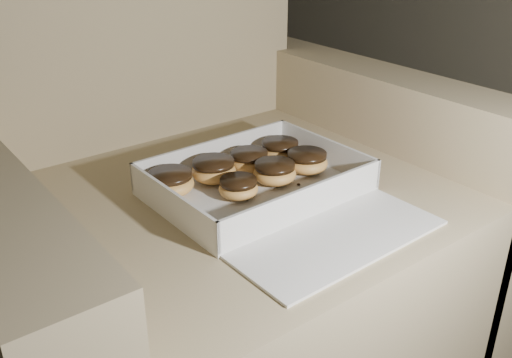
% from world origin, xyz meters
% --- Properties ---
extents(armchair, '(0.99, 0.84, 1.04)m').
position_xyz_m(armchair, '(0.60, -0.15, 0.33)').
color(armchair, '#887C57').
rests_on(armchair, floor).
extents(bakery_box, '(0.38, 0.44, 0.06)m').
position_xyz_m(bakery_box, '(0.63, -0.31, 0.48)').
color(bakery_box, silver).
rests_on(bakery_box, armchair).
extents(donut_a, '(0.09, 0.09, 0.04)m').
position_xyz_m(donut_a, '(0.49, -0.19, 0.50)').
color(donut_a, gold).
rests_on(donut_a, bakery_box).
extents(donut_b, '(0.08, 0.08, 0.04)m').
position_xyz_m(donut_b, '(0.75, -0.27, 0.49)').
color(donut_b, gold).
rests_on(donut_b, bakery_box).
extents(donut_c, '(0.09, 0.09, 0.04)m').
position_xyz_m(donut_c, '(0.58, -0.19, 0.50)').
color(donut_c, gold).
rests_on(donut_c, bakery_box).
extents(donut_d, '(0.08, 0.08, 0.04)m').
position_xyz_m(donut_d, '(0.75, -0.19, 0.49)').
color(donut_d, gold).
rests_on(donut_d, bakery_box).
extents(donut_e, '(0.07, 0.07, 0.04)m').
position_xyz_m(donut_e, '(0.58, -0.28, 0.49)').
color(donut_e, gold).
rests_on(donut_e, bakery_box).
extents(donut_f, '(0.08, 0.08, 0.04)m').
position_xyz_m(donut_f, '(0.67, -0.27, 0.49)').
color(donut_f, gold).
rests_on(donut_f, bakery_box).
extents(donut_g, '(0.08, 0.08, 0.04)m').
position_xyz_m(donut_g, '(0.67, -0.20, 0.49)').
color(donut_g, gold).
rests_on(donut_g, bakery_box).
extents(crumb_a, '(0.01, 0.01, 0.00)m').
position_xyz_m(crumb_a, '(0.70, -0.31, 0.47)').
color(crumb_a, black).
rests_on(crumb_a, bakery_box).
extents(crumb_b, '(0.01, 0.01, 0.00)m').
position_xyz_m(crumb_b, '(0.59, -0.30, 0.47)').
color(crumb_b, black).
rests_on(crumb_b, bakery_box).
extents(crumb_c, '(0.01, 0.01, 0.00)m').
position_xyz_m(crumb_c, '(0.77, -0.28, 0.47)').
color(crumb_c, black).
rests_on(crumb_c, bakery_box).
extents(crumb_d, '(0.01, 0.01, 0.00)m').
position_xyz_m(crumb_d, '(0.51, -0.33, 0.47)').
color(crumb_d, black).
rests_on(crumb_d, bakery_box).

